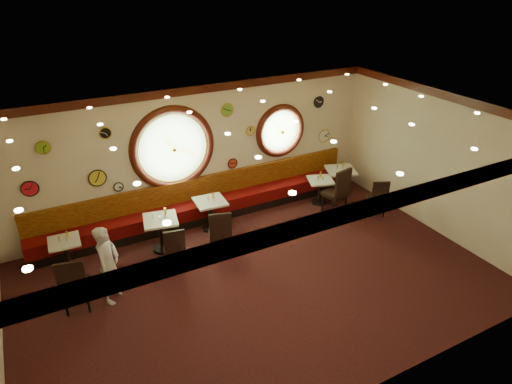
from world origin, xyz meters
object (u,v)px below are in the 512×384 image
at_px(table_d, 320,188).
at_px(condiment_a_bottle, 67,235).
at_px(condiment_e_pepper, 343,167).
at_px(table_a, 66,251).
at_px(chair_d, 339,188).
at_px(condiment_a_salt, 59,239).
at_px(table_b, 161,230).
at_px(table_e, 340,179).
at_px(condiment_e_salt, 337,167).
at_px(condiment_c_pepper, 214,200).
at_px(condiment_d_bottle, 320,174).
at_px(condiment_a_pepper, 67,238).
at_px(condiment_e_bottle, 343,165).
at_px(chair_e, 379,196).
at_px(condiment_d_salt, 318,178).
at_px(table_c, 211,211).
at_px(condiment_d_pepper, 323,178).
at_px(condiment_b_bottle, 165,211).
at_px(condiment_c_salt, 208,199).
at_px(waiter, 108,265).
at_px(condiment_b_salt, 153,217).
at_px(condiment_c_bottle, 213,195).
at_px(chair_c, 220,231).
at_px(condiment_b_pepper, 160,218).

height_order(table_d, condiment_a_bottle, condiment_a_bottle).
xyz_separation_m(condiment_a_bottle, condiment_e_pepper, (6.78, -0.05, 0.10)).
distance_m(table_a, chair_d, 6.24).
bearing_deg(condiment_a_salt, table_b, -7.24).
height_order(table_e, condiment_e_salt, condiment_e_salt).
bearing_deg(condiment_c_pepper, condiment_d_bottle, 1.00).
bearing_deg(condiment_a_bottle, table_b, -9.81).
bearing_deg(condiment_a_pepper, condiment_a_salt, 164.90).
relative_size(condiment_d_bottle, condiment_e_bottle, 0.91).
bearing_deg(condiment_a_salt, condiment_a_pepper, -15.10).
xyz_separation_m(chair_e, condiment_d_bottle, (-0.80, 1.31, 0.20)).
relative_size(chair_d, condiment_d_salt, 6.59).
distance_m(table_c, condiment_a_bottle, 3.08).
distance_m(table_b, condiment_d_pepper, 4.25).
height_order(condiment_a_salt, condiment_b_bottle, condiment_b_bottle).
distance_m(condiment_c_salt, condiment_c_pepper, 0.13).
relative_size(condiment_d_pepper, condiment_b_bottle, 0.66).
bearing_deg(condiment_a_salt, table_e, -0.07).
bearing_deg(chair_d, waiter, 175.31).
bearing_deg(condiment_d_pepper, table_a, 178.85).
height_order(condiment_b_salt, condiment_e_pepper, condiment_e_pepper).
xyz_separation_m(table_c, condiment_a_salt, (-3.23, -0.05, 0.25)).
bearing_deg(condiment_b_salt, condiment_e_bottle, 2.28).
relative_size(condiment_a_bottle, condiment_b_bottle, 1.00).
height_order(condiment_a_salt, condiment_c_pepper, condiment_c_pepper).
distance_m(table_a, condiment_a_pepper, 0.30).
xyz_separation_m(condiment_d_salt, waiter, (-5.45, -1.31, 0.04)).
bearing_deg(condiment_d_salt, table_e, 5.24).
height_order(condiment_a_salt, condiment_c_salt, condiment_c_salt).
height_order(table_d, chair_d, chair_d).
distance_m(condiment_c_pepper, condiment_d_bottle, 2.97).
xyz_separation_m(table_a, condiment_c_salt, (3.11, 0.05, 0.38)).
bearing_deg(table_e, condiment_b_salt, -178.08).
bearing_deg(waiter, condiment_b_bottle, -13.19).
bearing_deg(condiment_d_pepper, condiment_c_bottle, 175.14).
bearing_deg(condiment_a_salt, condiment_d_salt, -0.73).
distance_m(table_e, chair_c, 4.04).
height_order(table_a, condiment_c_bottle, condiment_c_bottle).
relative_size(condiment_d_salt, condiment_d_bottle, 0.69).
relative_size(chair_c, condiment_a_bottle, 4.40).
height_order(chair_c, chair_d, chair_d).
bearing_deg(condiment_e_salt, condiment_c_pepper, -178.38).
height_order(condiment_b_salt, condiment_d_salt, condiment_b_salt).
xyz_separation_m(condiment_a_bottle, condiment_e_salt, (6.65, 0.01, 0.10)).
xyz_separation_m(condiment_a_pepper, condiment_e_bottle, (6.82, 0.06, 0.16)).
xyz_separation_m(condiment_d_salt, condiment_e_pepper, (0.83, 0.09, 0.11)).
bearing_deg(condiment_b_pepper, condiment_e_salt, 4.53).
bearing_deg(condiment_a_bottle, chair_e, -11.01).
height_order(condiment_c_salt, condiment_d_bottle, condiment_c_salt).
bearing_deg(condiment_d_pepper, condiment_b_salt, -179.40).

